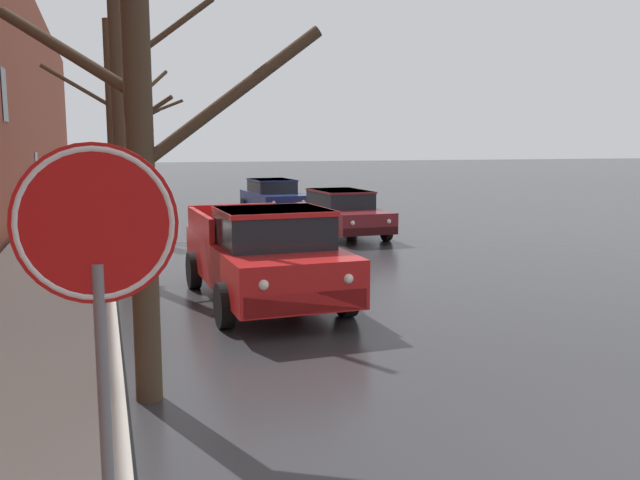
{
  "coord_description": "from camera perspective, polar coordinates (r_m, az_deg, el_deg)",
  "views": [
    {
      "loc": [
        -4.48,
        -3.81,
        2.85
      ],
      "look_at": [
        -0.16,
        9.31,
        0.84
      ],
      "focal_mm": 37.23,
      "sensor_mm": 36.0,
      "label": 1
    }
  ],
  "objects": [
    {
      "name": "left_sidewalk_slab",
      "position": [
        22.02,
        -21.11,
        0.49
      ],
      "size": [
        2.63,
        80.0,
        0.14
      ],
      "primitive_type": "cube",
      "color": "#A8A399",
      "rests_on": "ground"
    },
    {
      "name": "snow_bank_near_corner_left",
      "position": [
        30.79,
        -17.4,
        3.27
      ],
      "size": [
        2.28,
        1.19,
        0.74
      ],
      "color": "white",
      "rests_on": "ground"
    },
    {
      "name": "snow_bank_along_left_kerb",
      "position": [
        36.51,
        -4.53,
        4.23
      ],
      "size": [
        1.7,
        0.92,
        0.56
      ],
      "color": "white",
      "rests_on": "ground"
    },
    {
      "name": "snow_bank_mid_block_left",
      "position": [
        18.82,
        -17.49,
        0.16
      ],
      "size": [
        1.93,
        1.12,
        0.63
      ],
      "color": "white",
      "rests_on": "ground"
    },
    {
      "name": "bare_tree_at_the_corner",
      "position": [
        7.41,
        -14.94,
        8.64
      ],
      "size": [
        3.4,
        2.65,
        5.65
      ],
      "color": "#423323",
      "rests_on": "ground"
    },
    {
      "name": "bare_tree_second_along_sidewalk",
      "position": [
        14.38,
        -16.47,
        12.08
      ],
      "size": [
        2.12,
        3.14,
        7.09
      ],
      "color": "#423323",
      "rests_on": "ground"
    },
    {
      "name": "bare_tree_mid_block",
      "position": [
        21.87,
        -17.27,
        9.34
      ],
      "size": [
        4.21,
        1.76,
        6.61
      ],
      "color": "#423323",
      "rests_on": "ground"
    },
    {
      "name": "pickup_truck_red_approaching_near_lane",
      "position": [
        11.91,
        -4.8,
        -1.24
      ],
      "size": [
        2.35,
        5.17,
        1.76
      ],
      "color": "red",
      "rests_on": "ground"
    },
    {
      "name": "sedan_maroon_parked_kerbside_close",
      "position": [
        20.55,
        1.88,
        2.44
      ],
      "size": [
        1.97,
        4.49,
        1.42
      ],
      "color": "maroon",
      "rests_on": "ground"
    },
    {
      "name": "sedan_darkblue_parked_kerbside_mid",
      "position": [
        26.88,
        -4.08,
        3.81
      ],
      "size": [
        2.06,
        4.37,
        1.42
      ],
      "color": "navy",
      "rests_on": "ground"
    },
    {
      "name": "fire_hydrant",
      "position": [
        13.88,
        -14.54,
        -2.32
      ],
      "size": [
        0.42,
        0.22,
        0.71
      ],
      "color": "gold",
      "rests_on": "ground"
    },
    {
      "name": "stop_sign_at_corner",
      "position": [
        3.31,
        -18.52,
        -3.17
      ],
      "size": [
        0.76,
        0.09,
        2.86
      ],
      "color": "slate",
      "rests_on": "ground"
    }
  ]
}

